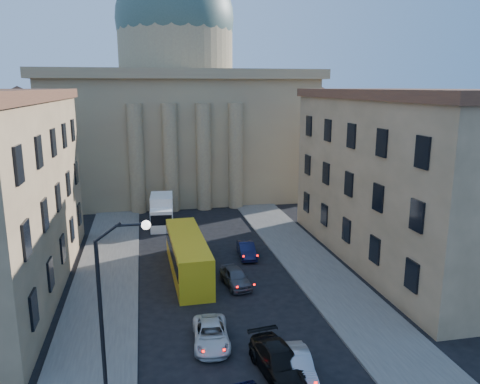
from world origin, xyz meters
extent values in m
cube|color=#53504C|center=(-8.50, 18.00, 0.07)|extent=(5.00, 60.00, 0.15)
cube|color=#53504C|center=(8.50, 18.00, 0.07)|extent=(5.00, 60.00, 0.15)
cube|color=#8B7255|center=(0.00, 56.00, 8.00)|extent=(34.00, 26.00, 16.00)
cube|color=#8B7255|center=(0.00, 56.00, 16.40)|extent=(35.50, 27.50, 1.20)
cylinder|color=#8B7255|center=(0.00, 56.00, 20.00)|extent=(16.00, 16.00, 8.00)
sphere|color=#445C53|center=(0.00, 56.00, 24.00)|extent=(16.40, 16.40, 16.40)
cube|color=#8B7255|center=(-21.00, 54.00, 5.50)|extent=(13.00, 13.00, 11.00)
cone|color=#4F2D22|center=(-21.00, 54.00, 13.00)|extent=(26.02, 26.02, 4.00)
cube|color=#8B7255|center=(21.00, 54.00, 5.50)|extent=(13.00, 13.00, 11.00)
cone|color=#4F2D22|center=(21.00, 54.00, 13.00)|extent=(26.02, 26.02, 4.00)
cylinder|color=#8B7255|center=(-6.00, 42.80, 6.50)|extent=(1.80, 1.80, 13.00)
cylinder|color=#8B7255|center=(-2.00, 42.80, 6.50)|extent=(1.80, 1.80, 13.00)
cylinder|color=#8B7255|center=(2.00, 42.80, 6.50)|extent=(1.80, 1.80, 13.00)
cylinder|color=#8B7255|center=(6.00, 42.80, 6.50)|extent=(1.80, 1.80, 13.00)
cube|color=tan|center=(17.00, 22.00, 7.00)|extent=(11.00, 26.00, 14.00)
cube|color=#4F2D22|center=(17.00, 22.00, 14.30)|extent=(11.60, 26.60, 0.80)
cylinder|color=black|center=(-7.50, 8.00, 4.00)|extent=(0.20, 0.20, 8.00)
cylinder|color=black|center=(-6.95, 8.00, 8.35)|extent=(1.30, 0.12, 0.96)
cylinder|color=black|center=(-5.95, 8.00, 8.65)|extent=(1.30, 0.12, 0.12)
sphere|color=white|center=(-5.20, 8.00, 8.60)|extent=(0.44, 0.44, 0.44)
imported|color=#929599|center=(2.23, 7.41, 0.66)|extent=(1.74, 4.10, 1.32)
imported|color=silver|center=(-1.74, 11.52, 0.62)|extent=(2.40, 4.62, 1.24)
imported|color=black|center=(1.37, 7.78, 0.75)|extent=(2.78, 5.39, 1.49)
imported|color=#4B4A4F|center=(1.29, 19.44, 0.70)|extent=(2.13, 4.28, 1.40)
imported|color=black|center=(3.47, 25.28, 0.65)|extent=(1.64, 4.02, 1.30)
cube|color=gold|center=(-2.04, 22.40, 1.58)|extent=(2.82, 11.27, 3.16)
cube|color=black|center=(-2.04, 22.40, 2.09)|extent=(2.87, 10.66, 1.12)
cylinder|color=black|center=(-2.96, 18.30, 0.51)|extent=(0.33, 1.03, 1.02)
cylinder|color=black|center=(-0.92, 18.35, 0.51)|extent=(0.33, 1.03, 1.02)
cylinder|color=black|center=(-3.16, 26.46, 0.51)|extent=(0.33, 1.03, 1.02)
cylinder|color=black|center=(-1.12, 26.51, 0.51)|extent=(0.33, 1.03, 1.02)
cube|color=white|center=(-3.61, 34.68, 1.19)|extent=(2.42, 2.51, 2.37)
cube|color=black|center=(-3.68, 33.55, 1.48)|extent=(2.18, 0.25, 1.09)
cube|color=white|center=(-3.44, 37.34, 1.73)|extent=(2.63, 4.29, 3.06)
cylinder|color=black|center=(-4.62, 34.35, 0.44)|extent=(0.33, 0.90, 0.89)
cylinder|color=black|center=(-2.65, 34.22, 0.44)|extent=(0.33, 0.90, 0.89)
cylinder|color=black|center=(-4.37, 38.29, 0.44)|extent=(0.33, 0.90, 0.89)
cylinder|color=black|center=(-2.40, 38.17, 0.44)|extent=(0.33, 0.90, 0.89)
camera|label=1|loc=(-5.16, -13.33, 14.89)|focal=35.00mm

